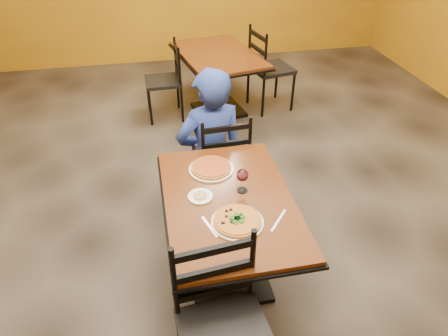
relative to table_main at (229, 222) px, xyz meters
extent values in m
cube|color=black|center=(0.00, 0.50, -0.56)|extent=(7.00, 8.00, 0.01)
cube|color=#5A310E|center=(0.00, 0.00, 0.18)|extent=(0.80, 1.20, 0.03)
cube|color=black|center=(0.00, 0.00, 0.15)|extent=(0.83, 1.23, 0.02)
cylinder|color=black|center=(0.00, 0.00, -0.19)|extent=(0.12, 0.12, 0.66)
cube|color=black|center=(0.00, 0.00, -0.54)|extent=(0.55, 0.55, 0.04)
cube|color=#5A310E|center=(0.42, 2.60, 0.18)|extent=(1.03, 1.35, 0.03)
cube|color=black|center=(0.42, 2.60, 0.15)|extent=(1.07, 1.39, 0.02)
cylinder|color=black|center=(0.42, 2.60, -0.19)|extent=(0.12, 0.12, 0.66)
cube|color=black|center=(0.42, 2.60, -0.54)|extent=(0.66, 0.66, 0.04)
imported|color=navy|center=(0.05, 1.00, 0.05)|extent=(0.67, 0.50, 1.22)
cylinder|color=white|center=(0.00, -0.22, 0.20)|extent=(0.31, 0.31, 0.01)
cylinder|color=maroon|center=(0.00, -0.22, 0.21)|extent=(0.28, 0.28, 0.02)
cylinder|color=white|center=(-0.05, 0.33, 0.20)|extent=(0.31, 0.31, 0.01)
cylinder|color=#B55E22|center=(-0.05, 0.33, 0.21)|extent=(0.28, 0.28, 0.02)
cylinder|color=white|center=(-0.17, 0.06, 0.20)|extent=(0.16, 0.16, 0.01)
cylinder|color=tan|center=(-0.17, 0.06, 0.21)|extent=(0.09, 0.09, 0.01)
cube|color=silver|center=(-0.16, -0.22, 0.20)|extent=(0.07, 0.19, 0.00)
cube|color=silver|center=(0.25, -0.25, 0.20)|extent=(0.15, 0.17, 0.00)
camera|label=1|loc=(-0.41, -1.90, 1.83)|focal=32.39mm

